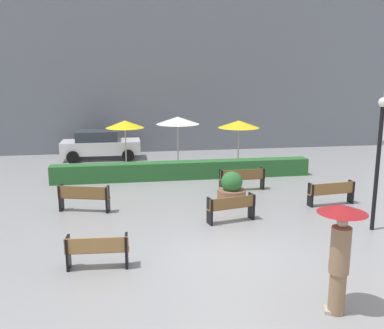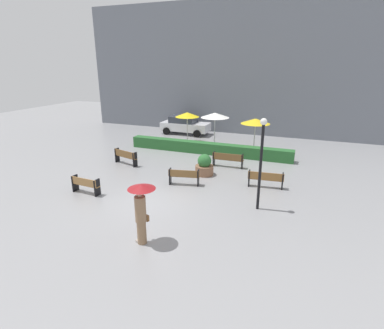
{
  "view_description": "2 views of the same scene",
  "coord_description": "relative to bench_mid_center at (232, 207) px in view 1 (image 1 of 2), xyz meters",
  "views": [
    {
      "loc": [
        -2.59,
        -10.06,
        4.6
      ],
      "look_at": [
        -0.18,
        4.67,
        1.43
      ],
      "focal_mm": 40.26,
      "sensor_mm": 36.0,
      "label": 1
    },
    {
      "loc": [
        6.42,
        -11.01,
        6.0
      ],
      "look_at": [
        1.15,
        2.55,
        1.15
      ],
      "focal_mm": 28.63,
      "sensor_mm": 36.0,
      "label": 2
    }
  ],
  "objects": [
    {
      "name": "patio_umbrella_yellow_far",
      "position": [
        2.23,
        7.39,
        1.71
      ],
      "size": [
        2.0,
        2.0,
        2.39
      ],
      "color": "silver",
      "rests_on": "ground"
    },
    {
      "name": "bench_back_row",
      "position": [
        1.36,
        3.58,
        0.02
      ],
      "size": [
        1.87,
        0.43,
        0.87
      ],
      "color": "brown",
      "rests_on": "ground"
    },
    {
      "name": "bench_far_left",
      "position": [
        -4.67,
        1.8,
        0.04
      ],
      "size": [
        1.76,
        0.77,
        0.9
      ],
      "color": "brown",
      "rests_on": "ground"
    },
    {
      "name": "pedestrian_with_umbrella",
      "position": [
        0.71,
        -5.44,
        0.89
      ],
      "size": [
        0.95,
        0.95,
        2.18
      ],
      "color": "#8C6B4C",
      "rests_on": "ground"
    },
    {
      "name": "ground_plane",
      "position": [
        -0.73,
        -2.51,
        -0.5
      ],
      "size": [
        60.0,
        60.0,
        0.0
      ],
      "primitive_type": "plane",
      "color": "gray"
    },
    {
      "name": "parked_car",
      "position": [
        -4.53,
        11.08,
        0.32
      ],
      "size": [
        4.21,
        1.99,
        1.57
      ],
      "color": "silver",
      "rests_on": "ground"
    },
    {
      "name": "hedge_strip",
      "position": [
        -0.68,
        5.89,
        -0.11
      ],
      "size": [
        11.45,
        0.7,
        0.77
      ],
      "primitive_type": "cube",
      "color": "#28602D",
      "rests_on": "ground"
    },
    {
      "name": "lamp_post",
      "position": [
        4.0,
        -1.36,
        1.91
      ],
      "size": [
        0.28,
        0.28,
        3.94
      ],
      "color": "black",
      "rests_on": "ground"
    },
    {
      "name": "bench_far_right",
      "position": [
        3.95,
        1.16,
        -0.0
      ],
      "size": [
        1.77,
        0.5,
        0.83
      ],
      "color": "olive",
      "rests_on": "ground"
    },
    {
      "name": "planter_pot",
      "position": [
        0.47,
        1.83,
        0.01
      ],
      "size": [
        1.02,
        1.02,
        1.2
      ],
      "color": "brown",
      "rests_on": "ground"
    },
    {
      "name": "patio_umbrella_white",
      "position": [
        -0.71,
        7.53,
        1.92
      ],
      "size": [
        2.05,
        2.05,
        2.6
      ],
      "color": "silver",
      "rests_on": "ground"
    },
    {
      "name": "patio_umbrella_yellow",
      "position": [
        -3.17,
        8.29,
        1.7
      ],
      "size": [
        1.85,
        1.85,
        2.38
      ],
      "color": "silver",
      "rests_on": "ground"
    },
    {
      "name": "bench_mid_center",
      "position": [
        0.0,
        0.0,
        0.0
      ],
      "size": [
        1.61,
        0.69,
        0.84
      ],
      "color": "brown",
      "rests_on": "ground"
    },
    {
      "name": "bench_near_left",
      "position": [
        -4.0,
        -2.71,
        -0.02
      ],
      "size": [
        1.52,
        0.47,
        0.81
      ],
      "color": "#9E7242",
      "rests_on": "ground"
    },
    {
      "name": "building_facade",
      "position": [
        -0.73,
        13.49,
        5.0
      ],
      "size": [
        28.0,
        1.2,
        10.99
      ],
      "primitive_type": "cube",
      "color": "slate",
      "rests_on": "ground"
    }
  ]
}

